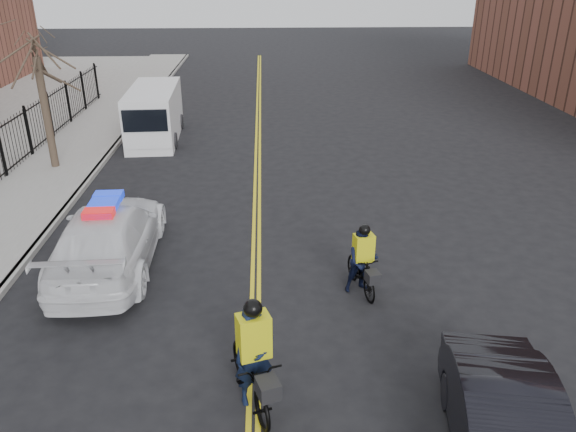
% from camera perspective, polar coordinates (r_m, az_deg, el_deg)
% --- Properties ---
extents(ground, '(120.00, 120.00, 0.00)m').
position_cam_1_polar(ground, '(12.60, -3.37, -10.21)').
color(ground, black).
rests_on(ground, ground).
extents(center_line_left, '(0.10, 60.00, 0.01)m').
position_cam_1_polar(center_line_left, '(19.72, -3.37, 3.11)').
color(center_line_left, yellow).
rests_on(center_line_left, ground).
extents(center_line_right, '(0.10, 60.00, 0.01)m').
position_cam_1_polar(center_line_right, '(19.72, -2.91, 3.12)').
color(center_line_right, yellow).
rests_on(center_line_right, ground).
extents(sidewalk, '(3.00, 60.00, 0.15)m').
position_cam_1_polar(sidewalk, '(21.17, -23.91, 2.71)').
color(sidewalk, gray).
rests_on(sidewalk, ground).
extents(curb, '(0.20, 60.00, 0.15)m').
position_cam_1_polar(curb, '(20.67, -20.04, 2.85)').
color(curb, gray).
rests_on(curb, ground).
extents(street_tree, '(3.20, 3.20, 4.80)m').
position_cam_1_polar(street_tree, '(22.14, -23.95, 12.98)').
color(street_tree, '#3B2F22').
rests_on(street_tree, sidewalk).
extents(police_cruiser, '(2.47, 5.71, 1.80)m').
position_cam_1_polar(police_cruiser, '(14.87, -17.76, -2.03)').
color(police_cruiser, white).
rests_on(police_cruiser, ground).
extents(cargo_van, '(2.25, 5.39, 2.22)m').
position_cam_1_polar(cargo_van, '(25.39, -13.45, 9.92)').
color(cargo_van, white).
rests_on(cargo_van, ground).
extents(cyclist_near, '(1.36, 2.26, 2.09)m').
position_cam_1_polar(cyclist_near, '(10.11, -3.39, -15.08)').
color(cyclist_near, black).
rests_on(cyclist_near, ground).
extents(cyclist_far, '(0.88, 1.77, 1.73)m').
position_cam_1_polar(cyclist_far, '(13.27, 7.58, -5.01)').
color(cyclist_far, black).
rests_on(cyclist_far, ground).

